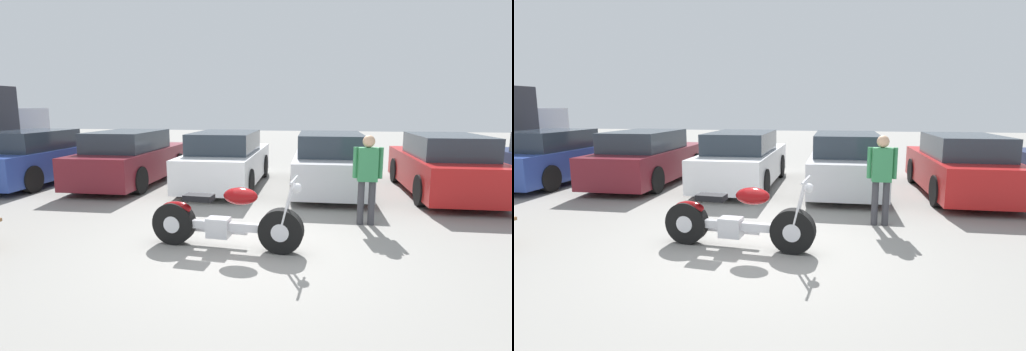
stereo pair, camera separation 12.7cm
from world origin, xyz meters
TOP-DOWN VIEW (x-y plane):
  - ground_plane at (0.00, 0.00)m, footprint 60.00×60.00m
  - motorcycle at (-0.35, 0.03)m, footprint 2.36×0.69m
  - parked_car_blue at (-6.77, 4.51)m, footprint 1.81×4.50m
  - parked_car_maroon at (-4.06, 4.77)m, footprint 1.81×4.50m
  - parked_car_white at (-1.35, 4.78)m, footprint 1.81×4.50m
  - parked_car_silver at (1.36, 4.67)m, footprint 1.81×4.50m
  - parked_car_red at (4.07, 4.52)m, footprint 1.81×4.50m
  - person_standing at (1.92, 1.59)m, footprint 0.52×0.22m

SIDE VIEW (x-z plane):
  - ground_plane at x=0.00m, z-range 0.00..0.00m
  - motorcycle at x=-0.35m, z-range -0.13..0.98m
  - parked_car_blue at x=-6.77m, z-range -0.04..1.42m
  - parked_car_maroon at x=-4.06m, z-range -0.04..1.42m
  - parked_car_white at x=-1.35m, z-range -0.04..1.42m
  - parked_car_silver at x=1.36m, z-range -0.04..1.42m
  - parked_car_red at x=4.07m, z-range -0.04..1.42m
  - person_standing at x=1.92m, z-range 0.15..1.77m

